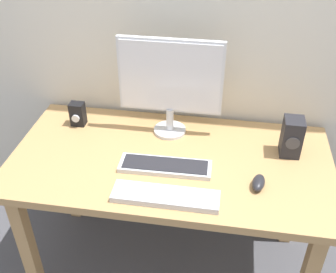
# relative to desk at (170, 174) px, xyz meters

# --- Properties ---
(ground_plane) EXTENTS (6.00, 6.00, 0.00)m
(ground_plane) POSITION_rel_desk_xyz_m (0.00, 0.00, -0.66)
(ground_plane) COLOR #4C4C51
(desk) EXTENTS (1.47, 0.75, 0.75)m
(desk) POSITION_rel_desk_xyz_m (0.00, 0.00, 0.00)
(desk) COLOR tan
(desk) RESTS_ON ground_plane
(monitor) EXTENTS (0.49, 0.16, 0.48)m
(monitor) POSITION_rel_desk_xyz_m (-0.04, 0.22, 0.37)
(monitor) COLOR silver
(monitor) RESTS_ON desk
(keyboard_primary) EXTENTS (0.41, 0.13, 0.02)m
(keyboard_primary) POSITION_rel_desk_xyz_m (-0.01, -0.08, 0.11)
(keyboard_primary) COLOR silver
(keyboard_primary) RESTS_ON desk
(keyboard_secondary) EXTENTS (0.44, 0.12, 0.03)m
(keyboard_secondary) POSITION_rel_desk_xyz_m (0.02, -0.27, 0.11)
(keyboard_secondary) COLOR silver
(keyboard_secondary) RESTS_ON desk
(mouse) EXTENTS (0.07, 0.11, 0.04)m
(mouse) POSITION_rel_desk_xyz_m (0.39, -0.13, 0.11)
(mouse) COLOR #232328
(mouse) RESTS_ON desk
(speaker_right) EXTENTS (0.09, 0.10, 0.18)m
(speaker_right) POSITION_rel_desk_xyz_m (0.54, 0.13, 0.19)
(speaker_right) COLOR #232328
(speaker_right) RESTS_ON desk
(audio_controller) EXTENTS (0.07, 0.07, 0.12)m
(audio_controller) POSITION_rel_desk_xyz_m (-0.51, 0.21, 0.15)
(audio_controller) COLOR black
(audio_controller) RESTS_ON desk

